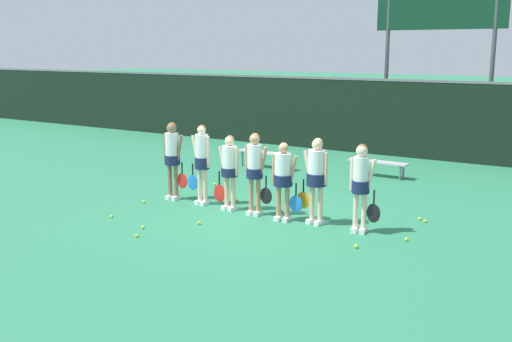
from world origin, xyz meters
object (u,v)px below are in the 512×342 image
Objects in this scene: bench_far at (378,163)px; tennis_ball_9 at (425,221)px; player_0 at (172,154)px; tennis_ball_3 at (237,200)px; tennis_ball_4 at (419,219)px; tennis_ball_5 at (356,246)px; tennis_ball_7 at (143,227)px; player_6 at (361,181)px; tennis_ball_8 at (199,223)px; player_2 at (229,167)px; player_4 at (283,175)px; player_5 at (317,173)px; tennis_ball_10 at (406,239)px; tennis_ball_2 at (137,235)px; bench_courtside at (264,154)px; player_1 at (202,158)px; tennis_ball_1 at (215,184)px; tennis_ball_11 at (144,202)px; player_3 at (255,167)px; scoreboard at (440,14)px; tennis_ball_0 at (281,210)px; tennis_ball_6 at (112,216)px.

tennis_ball_9 is at bearing -56.26° from bench_far.
player_0 is 27.12× the size of tennis_ball_3.
tennis_ball_4 is 0.95× the size of tennis_ball_5.
tennis_ball_3 is 1.00× the size of tennis_ball_7.
tennis_ball_8 is (-2.91, -1.24, -0.97)m from player_6.
player_2 reaches higher than tennis_ball_3.
tennis_ball_5 is at bearing -30.67° from player_4.
tennis_ball_10 is (1.90, -0.12, -1.00)m from player_5.
player_6 is 24.41× the size of tennis_ball_5.
tennis_ball_2 is (-1.76, -2.41, -0.91)m from player_4.
player_1 is at bearing -71.92° from bench_courtside.
tennis_ball_4 is (5.43, -0.36, -0.00)m from tennis_ball_1.
tennis_ball_11 is at bearing -179.67° from player_4.
player_3 reaches higher than bench_courtside.
scoreboard is 3.33× the size of player_5.
bench_far is 6.23m from tennis_ball_5.
bench_far is 4.67m from tennis_ball_3.
bench_courtside reaches higher than tennis_ball_0.
bench_far is (3.27, 0.62, -0.04)m from bench_courtside.
bench_far is at bearing 81.38° from player_4.
scoreboard reaches higher than tennis_ball_2.
tennis_ball_4 is at bearing 18.37° from player_1.
player_5 reaches higher than bench_courtside.
player_6 is at bearing 4.06° from player_2.
player_0 is 2.44m from tennis_ball_8.
tennis_ball_6 is (-3.11, -1.73, -0.91)m from player_4.
player_5 is at bearing -82.66° from bench_far.
player_1 is at bearing 28.90° from tennis_ball_11.
player_0 is at bearing 168.53° from tennis_ball_5.
player_4 is (1.40, -0.11, -0.01)m from player_2.
tennis_ball_9 is at bearing -4.88° from tennis_ball_1.
tennis_ball_5 is (1.95, -0.83, -0.91)m from player_4.
tennis_ball_1 is at bearing 162.14° from player_5.
player_1 is 1.03× the size of player_3.
tennis_ball_3 is (-0.93, 0.72, -1.00)m from player_3.
tennis_ball_11 is (-0.18, -4.96, -0.37)m from bench_courtside.
tennis_ball_1 and tennis_ball_3 have the same top height.
player_4 is at bearing -91.86° from scoreboard.
tennis_ball_3 and tennis_ball_7 have the same top height.
player_2 is (1.64, -0.07, -0.11)m from player_0.
tennis_ball_4 is 1.01× the size of tennis_ball_7.
tennis_ball_3 is (-1.73, -4.33, -0.33)m from bench_far.
tennis_ball_6 is at bearing -162.78° from tennis_ball_10.
player_3 reaches higher than tennis_ball_2.
player_6 is 26.02× the size of tennis_ball_11.
player_4 reaches higher than tennis_ball_6.
player_0 is (-3.34, -9.34, -3.45)m from scoreboard.
player_6 reaches higher than bench_far.
tennis_ball_5 is 1.06× the size of tennis_ball_6.
bench_far is 5.04m from player_5.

